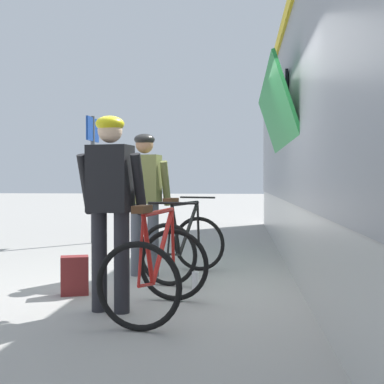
% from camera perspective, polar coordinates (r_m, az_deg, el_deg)
% --- Properties ---
extents(ground_plane, '(80.00, 80.00, 0.00)m').
position_cam_1_polar(ground_plane, '(5.45, -1.67, -11.23)').
color(ground_plane, '#A09E99').
extents(cyclist_near_in_dark, '(0.65, 0.38, 1.76)m').
position_cam_1_polar(cyclist_near_in_dark, '(4.54, -9.30, -0.34)').
color(cyclist_near_in_dark, '#232328').
rests_on(cyclist_near_in_dark, ground).
extents(cyclist_far_in_olive, '(0.64, 0.37, 1.76)m').
position_cam_1_polar(cyclist_far_in_olive, '(6.20, -5.42, 0.10)').
color(cyclist_far_in_olive, '#4C515B').
rests_on(cyclist_far_in_olive, ground).
extents(bicycle_near_red, '(0.85, 1.16, 0.99)m').
position_cam_1_polar(bicycle_near_red, '(4.46, -3.94, -8.79)').
color(bicycle_near_red, black).
rests_on(bicycle_near_red, ground).
extents(bicycle_far_black, '(0.97, 1.22, 0.99)m').
position_cam_1_polar(bicycle_far_black, '(6.11, -0.89, -6.05)').
color(bicycle_far_black, black).
rests_on(bicycle_far_black, ground).
extents(backpack_on_platform, '(0.32, 0.26, 0.40)m').
position_cam_1_polar(backpack_on_platform, '(5.38, -13.25, -9.25)').
color(backpack_on_platform, maroon).
rests_on(backpack_on_platform, ground).
extents(water_bottle_near_the_bikes, '(0.07, 0.07, 0.18)m').
position_cam_1_polar(water_bottle_near_the_bikes, '(5.55, 0.37, -10.03)').
color(water_bottle_near_the_bikes, silver).
rests_on(water_bottle_near_the_bikes, ground).
extents(platform_sign_post, '(0.08, 0.70, 2.40)m').
position_cam_1_polar(platform_sign_post, '(9.64, -11.26, 3.89)').
color(platform_sign_post, '#595B60').
rests_on(platform_sign_post, ground).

